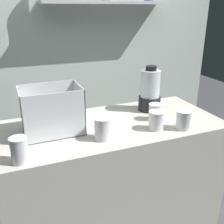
# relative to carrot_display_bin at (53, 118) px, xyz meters

# --- Properties ---
(counter) EXTENTS (1.40, 0.64, 0.90)m
(counter) POSITION_rel_carrot_display_bin_xyz_m (0.36, -0.03, -0.53)
(counter) COLOR beige
(counter) RESTS_ON ground_plane
(back_wall_unit) EXTENTS (2.60, 0.24, 2.50)m
(back_wall_unit) POSITION_rel_carrot_display_bin_xyz_m (0.37, 0.74, 0.28)
(back_wall_unit) COLOR silver
(back_wall_unit) RESTS_ON ground_plane
(carrot_display_bin) EXTENTS (0.34, 0.24, 0.27)m
(carrot_display_bin) POSITION_rel_carrot_display_bin_xyz_m (0.00, 0.00, 0.00)
(carrot_display_bin) COLOR white
(carrot_display_bin) RESTS_ON counter
(blender_pitcher) EXTENTS (0.16, 0.16, 0.32)m
(blender_pitcher) POSITION_rel_carrot_display_bin_xyz_m (0.70, 0.10, 0.05)
(blender_pitcher) COLOR black
(blender_pitcher) RESTS_ON counter
(juice_cup_carrot_far_left) EXTENTS (0.08, 0.08, 0.13)m
(juice_cup_carrot_far_left) POSITION_rel_carrot_display_bin_xyz_m (-0.21, -0.28, -0.03)
(juice_cup_carrot_far_left) COLOR white
(juice_cup_carrot_far_left) RESTS_ON counter
(juice_cup_beet_left) EXTENTS (0.10, 0.10, 0.13)m
(juice_cup_beet_left) POSITION_rel_carrot_display_bin_xyz_m (0.24, -0.20, -0.03)
(juice_cup_beet_left) COLOR white
(juice_cup_beet_left) RESTS_ON counter
(juice_cup_pomegranate_middle) EXTENTS (0.09, 0.09, 0.11)m
(juice_cup_pomegranate_middle) POSITION_rel_carrot_display_bin_xyz_m (0.58, -0.20, -0.03)
(juice_cup_pomegranate_middle) COLOR white
(juice_cup_pomegranate_middle) RESTS_ON counter
(juice_cup_beet_right) EXTENTS (0.09, 0.09, 0.11)m
(juice_cup_beet_right) POSITION_rel_carrot_display_bin_xyz_m (0.65, -0.07, -0.04)
(juice_cup_beet_right) COLOR white
(juice_cup_beet_right) RESTS_ON counter
(juice_cup_orange_far_right) EXTENTS (0.09, 0.09, 0.12)m
(juice_cup_orange_far_right) POSITION_rel_carrot_display_bin_xyz_m (0.73, -0.25, -0.03)
(juice_cup_orange_far_right) COLOR white
(juice_cup_orange_far_right) RESTS_ON counter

